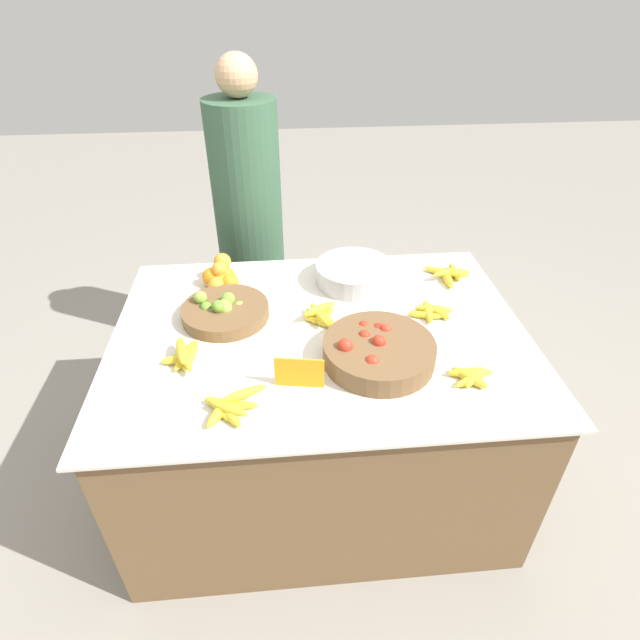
% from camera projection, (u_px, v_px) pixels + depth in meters
% --- Properties ---
extents(ground_plane, '(12.00, 12.00, 0.00)m').
position_uv_depth(ground_plane, '(320.00, 467.00, 2.32)').
color(ground_plane, gray).
extents(market_table, '(1.54, 1.13, 0.79)m').
position_uv_depth(market_table, '(320.00, 406.00, 2.09)').
color(market_table, brown).
rests_on(market_table, ground_plane).
extents(lime_bowl, '(0.33, 0.33, 0.09)m').
position_uv_depth(lime_bowl, '(225.00, 311.00, 1.92)').
color(lime_bowl, brown).
rests_on(lime_bowl, market_table).
extents(tomato_basket, '(0.38, 0.38, 0.11)m').
position_uv_depth(tomato_basket, '(378.00, 351.00, 1.70)').
color(tomato_basket, brown).
rests_on(tomato_basket, market_table).
extents(orange_pile, '(0.16, 0.18, 0.12)m').
position_uv_depth(orange_pile, '(222.00, 277.00, 2.10)').
color(orange_pile, orange).
rests_on(orange_pile, market_table).
extents(metal_bowl, '(0.33, 0.33, 0.09)m').
position_uv_depth(metal_bowl, '(354.00, 273.00, 2.13)').
color(metal_bowl, '#B7B7BF').
rests_on(metal_bowl, market_table).
extents(price_sign, '(0.16, 0.03, 0.11)m').
position_uv_depth(price_sign, '(299.00, 373.00, 1.59)').
color(price_sign, orange).
rests_on(price_sign, market_table).
extents(banana_bunch_front_right, '(0.21, 0.17, 0.05)m').
position_uv_depth(banana_bunch_front_right, '(228.00, 406.00, 1.51)').
color(banana_bunch_front_right, yellow).
rests_on(banana_bunch_front_right, market_table).
extents(banana_bunch_back_center, '(0.19, 0.15, 0.03)m').
position_uv_depth(banana_bunch_back_center, '(431.00, 311.00, 1.94)').
color(banana_bunch_back_center, yellow).
rests_on(banana_bunch_back_center, market_table).
extents(banana_bunch_middle_left, '(0.13, 0.20, 0.06)m').
position_uv_depth(banana_bunch_middle_left, '(185.00, 356.00, 1.71)').
color(banana_bunch_middle_left, yellow).
rests_on(banana_bunch_middle_left, market_table).
extents(banana_bunch_middle_right, '(0.15, 0.12, 0.03)m').
position_uv_depth(banana_bunch_middle_right, '(471.00, 376.00, 1.63)').
color(banana_bunch_middle_right, yellow).
rests_on(banana_bunch_middle_right, market_table).
extents(banana_bunch_front_center, '(0.20, 0.20, 0.05)m').
position_uv_depth(banana_bunch_front_center, '(449.00, 274.00, 2.17)').
color(banana_bunch_front_center, yellow).
rests_on(banana_bunch_front_center, market_table).
extents(banana_bunch_front_left, '(0.14, 0.16, 0.06)m').
position_uv_depth(banana_bunch_front_left, '(321.00, 316.00, 1.90)').
color(banana_bunch_front_left, yellow).
rests_on(banana_bunch_front_left, market_table).
extents(vendor_person, '(0.35, 0.35, 1.61)m').
position_uv_depth(vendor_person, '(250.00, 234.00, 2.66)').
color(vendor_person, '#385B42').
rests_on(vendor_person, ground_plane).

